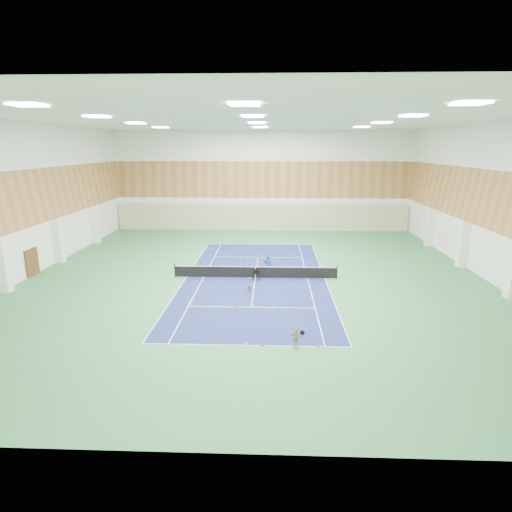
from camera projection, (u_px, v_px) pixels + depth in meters
The scene contains 21 objects.
ground at pixel (255, 278), 33.83m from camera, with size 40.00×40.00×0.00m, color #317442.
room_shell at pixel (255, 202), 32.34m from camera, with size 36.00×40.00×12.00m, color white, non-canonical shape.
wood_cladding at pixel (255, 175), 31.84m from camera, with size 36.00×40.00×8.00m, color #AB713F, non-canonical shape.
ceiling_light_grid at pixel (255, 120), 30.86m from camera, with size 21.40×25.40×0.06m, color white, non-canonical shape.
court_surface at pixel (255, 278), 33.83m from camera, with size 10.97×23.77×0.01m, color navy.
tennis_balls_scatter at pixel (255, 277), 33.82m from camera, with size 10.57×22.77×0.07m, color #B2CB22, non-canonical shape.
tennis_net at pixel (255, 271), 33.69m from camera, with size 12.80×0.10×1.10m, color black, non-canonical shape.
back_curtain at pixel (262, 218), 52.55m from camera, with size 35.40×0.16×3.20m, color #C6B793.
door_left_b at pixel (32, 262), 34.23m from camera, with size 0.08×1.80×2.20m, color #593319.
coach at pixel (268, 265), 34.16m from camera, with size 0.63×0.41×1.72m, color #1F4690.
child_court at pixel (250, 285), 30.53m from camera, with size 0.50×0.39×1.02m, color gray.
child_apron at pixel (295, 338), 21.95m from camera, with size 0.63×0.26×1.07m, color tan.
ball_cart at pixel (256, 275), 33.14m from camera, with size 0.48×0.48×0.83m, color black, non-canonical shape.
cone_svc_a at pixel (194, 304), 27.93m from camera, with size 0.22×0.22×0.24m, color #E74C0C.
cone_svc_b at pixel (236, 305), 27.68m from camera, with size 0.18×0.18×0.20m, color #DF500B.
cone_svc_c at pixel (271, 308), 27.16m from camera, with size 0.22×0.22×0.24m, color orange.
cone_svc_d at pixel (299, 308), 27.22m from camera, with size 0.17×0.17×0.19m, color orange.
cone_base_a at pixel (167, 339), 22.87m from camera, with size 0.18×0.18×0.20m, color #E7550C.
cone_base_b at pixel (216, 340), 22.74m from camera, with size 0.22×0.22×0.24m, color #FE430D.
cone_base_c at pixel (263, 344), 22.25m from camera, with size 0.22×0.22×0.24m, color #EB5B0C.
cone_base_d at pixel (317, 345), 22.13m from camera, with size 0.19×0.19×0.21m, color #FF660D.
Camera 1 is at (1.31, -32.31, 10.10)m, focal length 30.00 mm.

